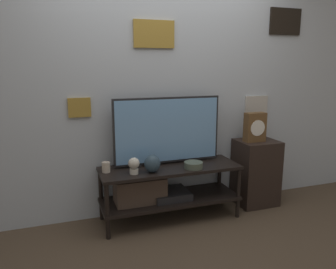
# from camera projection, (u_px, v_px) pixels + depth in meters

# --- Properties ---
(ground_plane) EXTENTS (12.00, 12.00, 0.00)m
(ground_plane) POSITION_uv_depth(u_px,v_px,m) (180.00, 230.00, 3.04)
(ground_plane) COLOR #4C3D2D
(wall_back) EXTENTS (6.40, 0.08, 2.70)m
(wall_back) POSITION_uv_depth(u_px,v_px,m) (161.00, 80.00, 3.27)
(wall_back) COLOR #B2BCC6
(wall_back) RESTS_ON ground_plane
(media_console) EXTENTS (1.36, 0.46, 0.54)m
(media_console) POSITION_uv_depth(u_px,v_px,m) (159.00, 187.00, 3.19)
(media_console) COLOR black
(media_console) RESTS_ON ground_plane
(television) EXTENTS (1.08, 0.05, 0.67)m
(television) POSITION_uv_depth(u_px,v_px,m) (168.00, 130.00, 3.21)
(television) COLOR black
(television) RESTS_ON media_console
(vase_wide_bowl) EXTENTS (0.18, 0.18, 0.06)m
(vase_wide_bowl) POSITION_uv_depth(u_px,v_px,m) (193.00, 165.00, 3.13)
(vase_wide_bowl) COLOR #4C5647
(vase_wide_bowl) RESTS_ON media_console
(vase_urn_stoneware) EXTENTS (0.15, 0.14, 0.17)m
(vase_urn_stoneware) POSITION_uv_depth(u_px,v_px,m) (152.00, 163.00, 3.00)
(vase_urn_stoneware) COLOR #2D4251
(vase_urn_stoneware) RESTS_ON media_console
(candle_jar) EXTENTS (0.08, 0.08, 0.10)m
(candle_jar) POSITION_uv_depth(u_px,v_px,m) (106.00, 167.00, 3.01)
(candle_jar) COLOR #C1B29E
(candle_jar) RESTS_ON media_console
(decorative_bust) EXTENTS (0.10, 0.10, 0.15)m
(decorative_bust) POSITION_uv_depth(u_px,v_px,m) (134.00, 165.00, 2.96)
(decorative_bust) COLOR beige
(decorative_bust) RESTS_ON media_console
(side_table) EXTENTS (0.42, 0.37, 0.71)m
(side_table) POSITION_uv_depth(u_px,v_px,m) (256.00, 172.00, 3.59)
(side_table) COLOR black
(side_table) RESTS_ON ground_plane
(mantel_clock) EXTENTS (0.22, 0.11, 0.31)m
(mantel_clock) POSITION_uv_depth(u_px,v_px,m) (255.00, 127.00, 3.44)
(mantel_clock) COLOR brown
(mantel_clock) RESTS_ON side_table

